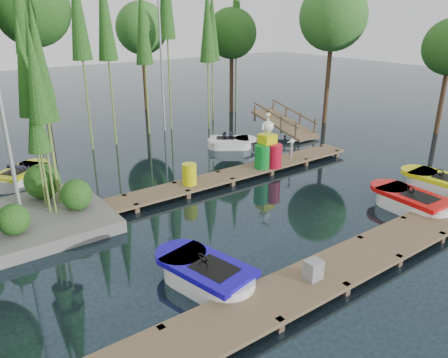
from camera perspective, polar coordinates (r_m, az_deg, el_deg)
ground_plane at (r=14.40m, az=-0.43°, el=-5.09°), size 90.00×90.00×0.00m
near_dock at (r=11.41m, az=13.19°, el=-11.98°), size 18.00×1.50×0.50m
far_dock at (r=16.71m, az=-2.66°, el=-0.42°), size 15.00×1.20×0.50m
tree_screen at (r=21.79m, az=-22.86°, el=18.95°), size 34.42×18.53×10.31m
lamp_rear at (r=24.48m, az=-8.24°, el=16.00°), size 0.30×0.30×7.25m
ramp at (r=24.41m, az=7.88°, el=7.25°), size 1.50×3.94×1.49m
boat_blue at (r=10.99m, az=-2.37°, el=-12.47°), size 1.91×3.12×0.98m
boat_red at (r=16.10m, az=23.23°, el=-2.86°), size 1.45×2.97×0.98m
boat_yellow_near at (r=18.22m, az=26.44°, el=-0.67°), size 1.49×3.00×0.99m
boat_yellow_far at (r=18.96m, az=-24.93°, el=0.37°), size 2.81×2.54×1.32m
boat_white_far at (r=21.65m, az=0.81°, el=4.75°), size 2.60×2.30×1.15m
utility_cabinet at (r=10.93m, az=11.59°, el=-11.53°), size 0.40×0.34×0.49m
yellow_barrel at (r=16.23m, az=-4.54°, el=0.64°), size 0.53×0.53×0.80m
drum_cluster at (r=18.16m, az=5.81°, el=3.71°), size 1.30×1.19×2.24m
seagull_post at (r=19.28m, az=8.83°, el=4.39°), size 0.55×0.30×0.88m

